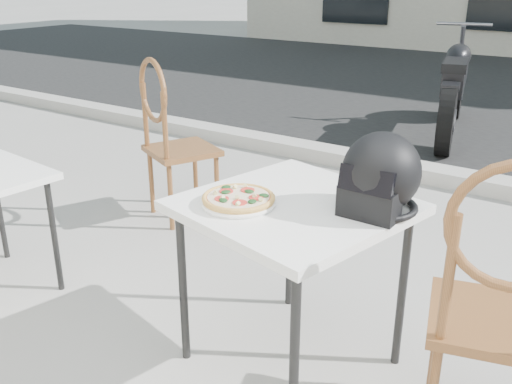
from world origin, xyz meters
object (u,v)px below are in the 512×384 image
Objects in this scene: cafe_chair_side at (170,132)px; cafe_table_main at (294,218)px; plate at (239,203)px; pizza at (239,198)px; helmet at (380,177)px; cafe_chair_main at (502,297)px; motorcycle at (454,89)px.

cafe_table_main is at bearing 173.72° from cafe_chair_side.
pizza reaches higher than plate.
helmet is 0.28× the size of cafe_chair_main.
plate is 4.36m from motorcycle.
cafe_table_main is 0.84× the size of cafe_chair_main.
helmet is at bearing 20.12° from cafe_table_main.
motorcycle reaches higher than helmet.
cafe_chair_side reaches higher than helmet.
cafe_chair_side is (-1.31, 1.04, -0.17)m from pizza.
helmet is at bearing -178.78° from cafe_chair_side.
cafe_chair_side is (-2.31, 0.95, -0.01)m from cafe_chair_main.
pizza reaches higher than cafe_table_main.
cafe_chair_side is at bearing 141.65° from plate.
cafe_chair_main reaches higher than helmet.
cafe_chair_main is (0.82, -0.05, -0.06)m from cafe_table_main.
pizza is 1.68m from cafe_chair_side.
plate reaches higher than cafe_table_main.
helmet reaches higher than pizza.
cafe_chair_main reaches higher than pizza.
cafe_chair_side is at bearing 141.66° from pizza.
plate is (-0.17, -0.14, 0.08)m from cafe_table_main.
helmet reaches higher than plate.
pizza is 0.30× the size of cafe_chair_main.
plate is at bearing -97.81° from motorcycle.
motorcycle is (0.94, 3.30, -0.14)m from cafe_chair_side.
cafe_chair_main is (0.52, -0.17, -0.26)m from helmet.
cafe_chair_side is (-1.48, 0.89, -0.07)m from cafe_table_main.
cafe_chair_main is 4.46m from motorcycle.
cafe_table_main is at bearing -95.34° from motorcycle.
motorcycle is (-0.54, 4.19, -0.21)m from cafe_table_main.
plate is 1.01m from cafe_chair_main.
cafe_chair_main reaches higher than motorcycle.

